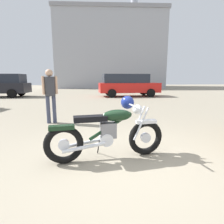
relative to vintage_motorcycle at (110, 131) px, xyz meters
name	(u,v)px	position (x,y,z in m)	size (l,w,h in m)	color
ground_plane	(124,164)	(0.21, -0.28, -0.49)	(80.00, 80.00, 0.00)	gray
vintage_motorcycle	(110,131)	(0.00, 0.00, 0.00)	(2.08, 0.73, 1.07)	black
bystander	(50,91)	(-1.53, 2.78, 0.53)	(0.44, 0.30, 1.66)	#383D51
white_estate_far	(128,84)	(2.67, 11.26, 0.45)	(4.75, 2.08, 1.74)	black
industrial_building	(110,53)	(3.16, 28.26, 5.19)	(16.83, 12.59, 21.64)	#9EA0A8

